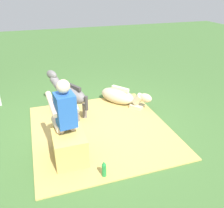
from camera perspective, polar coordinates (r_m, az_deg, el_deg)
The scene contains 7 objects.
ground_plane at distance 4.97m, azimuth -4.15°, elevation -4.86°, with size 24.00×24.00×0.00m, color #426B33.
hay_patch at distance 4.77m, azimuth -2.55°, elevation -6.10°, with size 2.77×2.61×0.02m, color tan.
hay_bale at distance 3.97m, azimuth -10.01°, elevation -9.96°, with size 0.64×0.50×0.49m, color tan.
person_seated at distance 3.84m, azimuth -11.21°, elevation -2.36°, with size 0.69×0.47×1.37m.
pony_standing at distance 5.19m, azimuth -10.15°, elevation 2.61°, with size 1.23×0.80×0.87m.
pony_lying at distance 5.71m, azimuth 2.11°, elevation 1.79°, with size 1.23×1.03×0.42m.
soda_bottle at distance 3.67m, azimuth -1.89°, elevation -15.20°, with size 0.07×0.07×0.29m.
Camera 1 is at (-4.12, 0.99, 2.59)m, focal length 38.73 mm.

